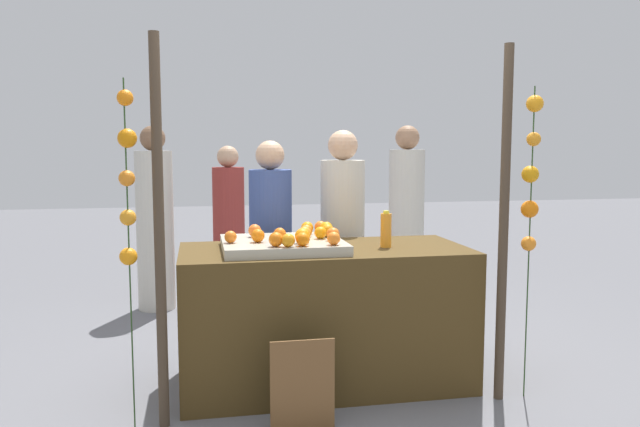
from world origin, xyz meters
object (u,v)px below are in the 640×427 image
(orange_1, at_px, (320,233))
(chalkboard_sign, at_px, (302,386))
(vendor_left, at_px, (271,255))
(vendor_right, at_px, (342,248))
(stall_counter, at_px, (325,316))
(orange_0, at_px, (307,228))
(juice_bottle, at_px, (386,230))

(orange_1, distance_m, chalkboard_sign, 0.98)
(vendor_left, bearing_deg, vendor_right, -1.34)
(chalkboard_sign, bearing_deg, vendor_left, 90.51)
(vendor_right, bearing_deg, stall_counter, -111.97)
(vendor_right, bearing_deg, chalkboard_sign, -111.73)
(vendor_left, bearing_deg, chalkboard_sign, -89.49)
(vendor_left, xyz_separation_m, vendor_right, (0.53, -0.01, 0.04))
(orange_0, xyz_separation_m, vendor_right, (0.35, 0.46, -0.22))
(orange_0, bearing_deg, vendor_right, 53.23)
(stall_counter, height_order, vendor_right, vendor_right)
(chalkboard_sign, distance_m, vendor_right, 1.49)
(stall_counter, bearing_deg, juice_bottle, -6.71)
(orange_1, bearing_deg, orange_0, 101.31)
(stall_counter, relative_size, vendor_right, 1.10)
(stall_counter, height_order, juice_bottle, juice_bottle)
(juice_bottle, height_order, vendor_left, vendor_left)
(stall_counter, xyz_separation_m, chalkboard_sign, (-0.25, -0.63, -0.20))
(stall_counter, height_order, orange_1, orange_1)
(orange_1, relative_size, vendor_left, 0.05)
(chalkboard_sign, bearing_deg, vendor_right, 68.27)
(stall_counter, xyz_separation_m, juice_bottle, (0.38, -0.05, 0.54))
(chalkboard_sign, xyz_separation_m, vendor_right, (0.52, 1.30, 0.51))
(stall_counter, distance_m, orange_1, 0.53)
(orange_0, height_order, juice_bottle, juice_bottle)
(vendor_left, relative_size, vendor_right, 0.95)
(stall_counter, xyz_separation_m, vendor_left, (-0.26, 0.69, 0.28))
(vendor_right, bearing_deg, juice_bottle, -81.09)
(chalkboard_sign, bearing_deg, stall_counter, 68.53)
(orange_1, bearing_deg, vendor_left, 108.27)
(orange_1, bearing_deg, juice_bottle, -4.49)
(stall_counter, distance_m, vendor_right, 0.79)
(orange_0, height_order, vendor_left, vendor_left)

